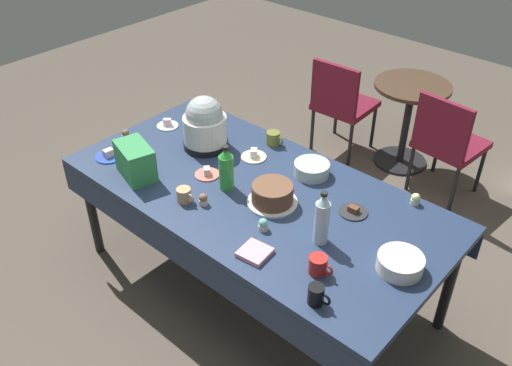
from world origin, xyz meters
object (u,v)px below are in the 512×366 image
Objects in this scene: cupcake_vanilla at (203,200)px; cupcake_mint at (126,135)px; slow_cooker at (205,124)px; cupcake_cocoa at (263,225)px; cupcake_berry at (415,199)px; soda_carton at (135,161)px; coffee_mug_olive at (273,138)px; coffee_mug_black at (317,295)px; dessert_plate_coral at (207,173)px; frosted_layer_cake at (272,195)px; dessert_plate_cream at (254,155)px; coffee_mug_tan at (184,195)px; soda_bottle_water at (322,219)px; round_cafe_table at (409,110)px; dessert_plate_white at (168,125)px; dessert_plate_charcoal at (353,211)px; ceramic_snack_bowl at (400,263)px; soda_bottle_lime_soda at (226,169)px; potluck_table at (256,199)px; dessert_plate_cobalt at (109,155)px; glass_salad_bowl at (312,169)px; coffee_mug_red at (318,265)px; maroon_chair_right at (447,140)px; maroon_chair_left at (341,101)px.

cupcake_vanilla and cupcake_mint have the same top height.
cupcake_cocoa is (0.80, -0.37, -0.13)m from slow_cooker.
soda_carton is (-1.34, -0.83, 0.07)m from cupcake_berry.
soda_carton is (-0.36, -0.80, 0.06)m from coffee_mug_olive.
dessert_plate_coral is at bearing 160.89° from coffee_mug_black.
frosted_layer_cake is at bearing 145.43° from coffee_mug_black.
dessert_plate_cream is 1.33× the size of coffee_mug_tan.
soda_bottle_water is 2.12m from round_cafe_table.
cupcake_cocoa reaches higher than dessert_plate_white.
soda_bottle_water is at bearing -109.03° from cupcake_berry.
dessert_plate_coral is 0.88m from dessert_plate_charcoal.
soda_bottle_lime_soda is at bearing -176.34° from ceramic_snack_bowl.
cupcake_berry is at bearing 70.97° from soda_bottle_water.
cupcake_mint is at bearing 167.58° from soda_carton.
slow_cooker is at bearing 155.71° from coffee_mug_black.
dessert_plate_white is at bearing -178.12° from dessert_plate_charcoal.
dessert_plate_cream reaches higher than potluck_table.
dessert_plate_cobalt is at bearing -159.27° from potluck_table.
dessert_plate_white is (-0.02, 0.49, 0.00)m from dessert_plate_cobalt.
cupcake_cocoa is at bearing -61.31° from frosted_layer_cake.
glass_salad_bowl is 1.23m from cupcake_mint.
coffee_mug_red is (-0.08, -0.77, 0.01)m from cupcake_berry.
soda_bottle_water is (0.39, -0.44, 0.10)m from glass_salad_bowl.
glass_salad_bowl is 1.39m from maroon_chair_right.
cupcake_mint is 1.89m from maroon_chair_left.
cupcake_berry is at bearing 2.12° from coffee_mug_olive.
dessert_plate_coral is 0.42m from soda_carton.
dessert_plate_cream reaches higher than dessert_plate_white.
dessert_plate_coral is at bearing -42.82° from slow_cooker.
cupcake_vanilla is at bearing -171.61° from cupcake_cocoa.
dessert_plate_white reaches higher than dessert_plate_charcoal.
soda_bottle_water reaches higher than coffee_mug_tan.
cupcake_vanilla reaches higher than dessert_plate_cobalt.
cupcake_berry reaches higher than dessert_plate_cobalt.
slow_cooker is 0.44m from coffee_mug_olive.
frosted_layer_cake reaches higher than potluck_table.
dessert_plate_cobalt is 0.68m from coffee_mug_tan.
cupcake_vanilla reaches higher than dessert_plate_coral.
cupcake_mint reaches higher than dessert_plate_white.
frosted_layer_cake is 0.33× the size of maroon_chair_left.
dessert_plate_cobalt is (-1.05, -0.31, -0.04)m from frosted_layer_cake.
ceramic_snack_bowl reaches higher than dessert_plate_charcoal.
dessert_plate_white is at bearing 170.94° from potluck_table.
slow_cooker reaches higher than coffee_mug_tan.
maroon_chair_right is at bearing 52.40° from cupcake_mint.
cupcake_cocoa is at bearing -14.98° from dessert_plate_coral.
coffee_mug_olive is (-0.90, 0.73, -0.00)m from coffee_mug_red.
cupcake_mint is 0.22× the size of soda_bottle_water.
coffee_mug_olive reaches higher than ceramic_snack_bowl.
potluck_table is at bearing 56.28° from coffee_mug_tan.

